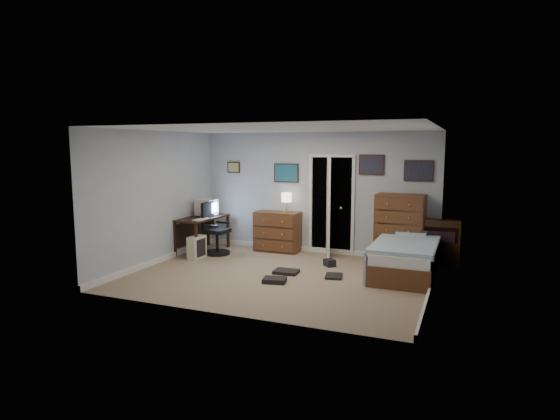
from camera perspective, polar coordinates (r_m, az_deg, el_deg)
The scene contains 15 objects.
floor at distance 8.12m, azimuth -0.08°, elevation -8.09°, with size 5.00×4.00×0.02m, color gray.
computer_desk at distance 9.99m, azimuth -9.86°, elevation -1.78°, with size 0.65×1.31×0.74m.
crt_monitor at distance 10.01m, azimuth -8.93°, elevation 0.31°, with size 0.40×0.37×0.36m.
keyboard at distance 9.53m, azimuth -9.65°, elevation -1.13°, with size 0.15×0.40×0.02m, color beige.
pc_tower at distance 9.45m, azimuth -10.10°, elevation -4.49°, with size 0.22×0.42×0.45m.
office_chair at distance 9.73m, azimuth -7.98°, elevation -2.94°, with size 0.54×0.54×1.07m.
media_stack at distance 10.93m, azimuth -7.08°, elevation -1.91°, with size 0.15×0.15×0.77m, color maroon.
low_dresser at distance 9.91m, azimuth -0.28°, elevation -2.63°, with size 0.95×0.47×0.84m, color brown.
table_lamp at distance 9.73m, azimuth 0.80°, elevation 1.46°, with size 0.21×0.21×0.41m.
doorway at distance 9.93m, azimuth 6.75°, elevation 0.74°, with size 0.96×1.12×2.05m.
tall_dresser at distance 9.19m, azimuth 14.39°, elevation -2.20°, with size 0.89×0.53×1.31m, color brown.
headboard_bookcase at distance 9.28m, azimuth 18.19°, elevation -3.55°, with size 0.95×0.28×0.85m.
bed at distance 8.40m, azimuth 15.00°, elevation -5.61°, with size 1.06×1.97×0.64m.
wall_posters at distance 9.52m, azimuth 7.64°, elevation 4.92°, with size 4.38×0.04×0.60m.
floor_clutter at distance 8.15m, azimuth 2.33°, elevation -7.70°, with size 1.23×1.65×0.13m.
Camera 1 is at (2.96, -7.23, 2.21)m, focal length 30.00 mm.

